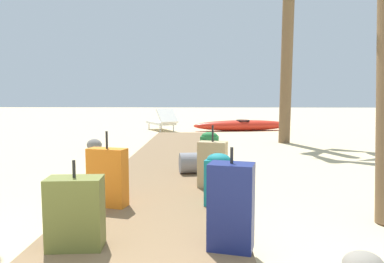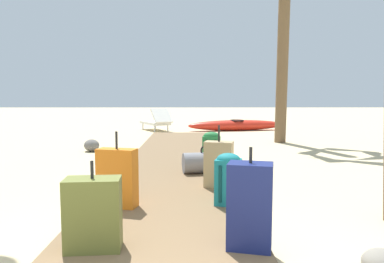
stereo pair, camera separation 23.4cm
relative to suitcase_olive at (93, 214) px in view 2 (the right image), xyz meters
name	(u,v)px [view 2 (the right image)]	position (x,y,z in m)	size (l,w,h in m)	color
ground_plane	(174,178)	(0.48, 2.78, -0.35)	(60.00, 60.00, 0.00)	#D1BA8C
boardwalk	(176,163)	(0.48, 3.77, -0.31)	(1.72, 9.82, 0.08)	brown
suitcase_olive	(93,214)	(0.00, 0.00, 0.00)	(0.43, 0.27, 0.68)	olive
suitcase_navy	(250,206)	(1.18, 0.01, 0.06)	(0.37, 0.30, 0.78)	navy
suitcase_tan	(219,164)	(1.09, 1.91, 0.02)	(0.39, 0.28, 0.78)	tan
suitcase_orange	(117,178)	(-0.03, 1.07, 0.03)	(0.43, 0.27, 0.79)	orange
backpack_green	(211,148)	(1.08, 3.29, 0.02)	(0.31, 0.25, 0.56)	#237538
backpack_teal	(228,178)	(1.13, 1.14, 0.02)	(0.31, 0.28, 0.55)	#197A7F
duffel_bag_grey	(206,162)	(0.96, 2.76, -0.12)	(0.72, 0.42, 0.42)	slate
lounge_chair	(157,121)	(-0.42, 10.05, -0.02)	(1.25, 1.66, 0.77)	white
kayak	(237,125)	(2.35, 10.12, -0.17)	(3.47, 1.17, 0.37)	red
rock_right_mid	(382,262)	(2.06, -0.25, -0.27)	(0.27, 0.30, 0.17)	gray
rock_left_far	(92,145)	(-1.43, 5.39, -0.22)	(0.37, 0.32, 0.27)	slate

